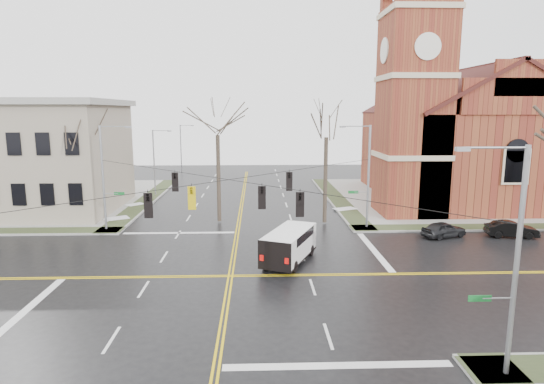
{
  "coord_description": "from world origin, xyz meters",
  "views": [
    {
      "loc": [
        1.71,
        -27.55,
        10.36
      ],
      "look_at": [
        2.85,
        6.0,
        4.34
      ],
      "focal_mm": 30.0,
      "sensor_mm": 36.0,
      "label": 1
    }
  ],
  "objects_px": {
    "signal_pole_nw": "(105,175)",
    "parked_car_a": "(444,229)",
    "tree_nw_near": "(218,129)",
    "tree_ne": "(326,131)",
    "tree_nw_far": "(79,140)",
    "streetlight_north_b": "(182,147)",
    "church": "(455,128)",
    "signal_pole_se": "(513,257)",
    "cargo_van": "(290,243)",
    "streetlight_north_a": "(155,160)",
    "signal_pole_ne": "(367,173)",
    "parked_car_b": "(511,229)"
  },
  "relations": [
    {
      "from": "tree_nw_far",
      "to": "tree_nw_near",
      "type": "distance_m",
      "value": 12.46
    },
    {
      "from": "signal_pole_se",
      "to": "streetlight_north_a",
      "type": "xyz_separation_m",
      "value": [
        -21.97,
        39.5,
        -0.48
      ]
    },
    {
      "from": "signal_pole_nw",
      "to": "cargo_van",
      "type": "xyz_separation_m",
      "value": [
        15.35,
        -8.63,
        -3.64
      ]
    },
    {
      "from": "cargo_van",
      "to": "streetlight_north_b",
      "type": "bearing_deg",
      "value": 131.19
    },
    {
      "from": "signal_pole_ne",
      "to": "signal_pole_se",
      "type": "bearing_deg",
      "value": -90.0
    },
    {
      "from": "parked_car_b",
      "to": "signal_pole_se",
      "type": "bearing_deg",
      "value": 159.15
    },
    {
      "from": "cargo_van",
      "to": "parked_car_a",
      "type": "relative_size",
      "value": 1.62
    },
    {
      "from": "signal_pole_se",
      "to": "parked_car_b",
      "type": "distance_m",
      "value": 23.27
    },
    {
      "from": "tree_nw_far",
      "to": "tree_ne",
      "type": "relative_size",
      "value": 0.91
    },
    {
      "from": "signal_pole_nw",
      "to": "parked_car_a",
      "type": "xyz_separation_m",
      "value": [
        28.53,
        -3.04,
        -4.29
      ]
    },
    {
      "from": "streetlight_north_b",
      "to": "parked_car_b",
      "type": "height_order",
      "value": "streetlight_north_b"
    },
    {
      "from": "streetlight_north_a",
      "to": "signal_pole_nw",
      "type": "bearing_deg",
      "value": -92.32
    },
    {
      "from": "church",
      "to": "signal_pole_se",
      "type": "height_order",
      "value": "church"
    },
    {
      "from": "signal_pole_ne",
      "to": "tree_ne",
      "type": "relative_size",
      "value": 0.76
    },
    {
      "from": "signal_pole_nw",
      "to": "streetlight_north_b",
      "type": "distance_m",
      "value": 36.51
    },
    {
      "from": "streetlight_north_b",
      "to": "church",
      "type": "bearing_deg",
      "value": -33.25
    },
    {
      "from": "signal_pole_ne",
      "to": "tree_nw_near",
      "type": "distance_m",
      "value": 13.92
    },
    {
      "from": "signal_pole_ne",
      "to": "streetlight_north_a",
      "type": "height_order",
      "value": "signal_pole_ne"
    },
    {
      "from": "tree_ne",
      "to": "tree_nw_far",
      "type": "bearing_deg",
      "value": 178.24
    },
    {
      "from": "signal_pole_nw",
      "to": "tree_ne",
      "type": "distance_m",
      "value": 19.72
    },
    {
      "from": "signal_pole_nw",
      "to": "parked_car_a",
      "type": "relative_size",
      "value": 2.34
    },
    {
      "from": "church",
      "to": "parked_car_b",
      "type": "xyz_separation_m",
      "value": [
        -1.93,
        -16.51,
        -7.76
      ]
    },
    {
      "from": "signal_pole_ne",
      "to": "cargo_van",
      "type": "bearing_deg",
      "value": -130.2
    },
    {
      "from": "church",
      "to": "cargo_van",
      "type": "relative_size",
      "value": 4.41
    },
    {
      "from": "signal_pole_se",
      "to": "streetlight_north_a",
      "type": "relative_size",
      "value": 1.12
    },
    {
      "from": "church",
      "to": "cargo_van",
      "type": "height_order",
      "value": "church"
    },
    {
      "from": "parked_car_a",
      "to": "signal_pole_se",
      "type": "bearing_deg",
      "value": 142.47
    },
    {
      "from": "signal_pole_ne",
      "to": "signal_pole_se",
      "type": "distance_m",
      "value": 23.0
    },
    {
      "from": "tree_nw_near",
      "to": "parked_car_a",
      "type": "bearing_deg",
      "value": -16.57
    },
    {
      "from": "signal_pole_nw",
      "to": "streetlight_north_b",
      "type": "xyz_separation_m",
      "value": [
        0.67,
        36.5,
        -0.48
      ]
    },
    {
      "from": "tree_nw_near",
      "to": "tree_ne",
      "type": "distance_m",
      "value": 9.85
    },
    {
      "from": "signal_pole_nw",
      "to": "parked_car_b",
      "type": "relative_size",
      "value": 2.22
    },
    {
      "from": "streetlight_north_b",
      "to": "tree_ne",
      "type": "distance_m",
      "value": 39.58
    },
    {
      "from": "signal_pole_nw",
      "to": "signal_pole_se",
      "type": "xyz_separation_m",
      "value": [
        22.64,
        -23.0,
        0.0
      ]
    },
    {
      "from": "church",
      "to": "signal_pole_ne",
      "type": "relative_size",
      "value": 3.06
    },
    {
      "from": "signal_pole_ne",
      "to": "cargo_van",
      "type": "distance_m",
      "value": 11.87
    },
    {
      "from": "streetlight_north_a",
      "to": "tree_nw_far",
      "type": "height_order",
      "value": "tree_nw_far"
    },
    {
      "from": "cargo_van",
      "to": "parked_car_a",
      "type": "distance_m",
      "value": 14.33
    },
    {
      "from": "streetlight_north_a",
      "to": "tree_nw_near",
      "type": "bearing_deg",
      "value": -57.54
    },
    {
      "from": "streetlight_north_b",
      "to": "signal_pole_nw",
      "type": "bearing_deg",
      "value": -91.05
    },
    {
      "from": "tree_nw_near",
      "to": "tree_ne",
      "type": "bearing_deg",
      "value": -4.64
    },
    {
      "from": "streetlight_north_b",
      "to": "parked_car_a",
      "type": "relative_size",
      "value": 2.08
    },
    {
      "from": "streetlight_north_a",
      "to": "tree_ne",
      "type": "distance_m",
      "value": 24.07
    },
    {
      "from": "church",
      "to": "tree_nw_near",
      "type": "bearing_deg",
      "value": -158.14
    },
    {
      "from": "signal_pole_nw",
      "to": "cargo_van",
      "type": "bearing_deg",
      "value": -29.36
    },
    {
      "from": "church",
      "to": "signal_pole_se",
      "type": "bearing_deg",
      "value": -110.33
    },
    {
      "from": "tree_nw_near",
      "to": "parked_car_b",
      "type": "bearing_deg",
      "value": -13.35
    },
    {
      "from": "parked_car_b",
      "to": "tree_nw_near",
      "type": "xyz_separation_m",
      "value": [
        -24.65,
        5.85,
        8.04
      ]
    },
    {
      "from": "church",
      "to": "tree_nw_far",
      "type": "distance_m",
      "value": 40.48
    },
    {
      "from": "streetlight_north_b",
      "to": "tree_nw_near",
      "type": "relative_size",
      "value": 0.66
    }
  ]
}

